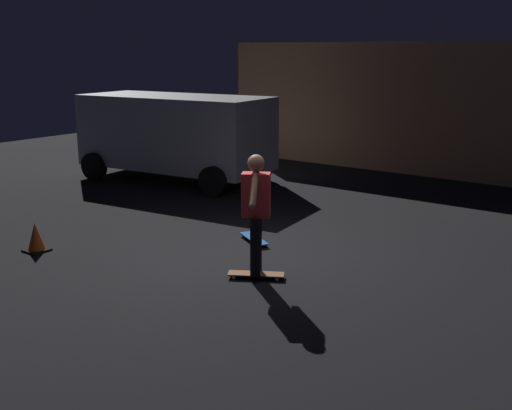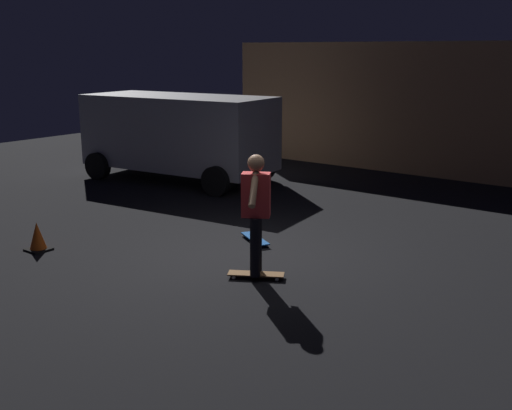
# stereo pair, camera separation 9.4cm
# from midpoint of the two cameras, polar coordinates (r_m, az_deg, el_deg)

# --- Properties ---
(ground_plane) EXTENTS (28.00, 28.00, 0.00)m
(ground_plane) POSITION_cam_midpoint_polar(r_m,az_deg,el_deg) (9.36, -1.46, -5.03)
(ground_plane) COLOR black
(low_building) EXTENTS (9.40, 3.54, 3.28)m
(low_building) POSITION_cam_midpoint_polar(r_m,az_deg,el_deg) (17.81, 14.02, 9.15)
(low_building) COLOR #AD7F56
(low_building) RESTS_ON ground_plane
(parked_van) EXTENTS (4.78, 2.65, 2.03)m
(parked_van) POSITION_cam_midpoint_polar(r_m,az_deg,el_deg) (14.95, -7.70, 6.69)
(parked_van) COLOR #B2B2B7
(parked_van) RESTS_ON ground_plane
(skateboard_ridden) EXTENTS (0.77, 0.57, 0.07)m
(skateboard_ridden) POSITION_cam_midpoint_polar(r_m,az_deg,el_deg) (8.59, -0.32, -6.45)
(skateboard_ridden) COLOR olive
(skateboard_ridden) RESTS_ON ground_plane
(skateboard_spare) EXTENTS (0.77, 0.57, 0.07)m
(skateboard_spare) POSITION_cam_midpoint_polar(r_m,az_deg,el_deg) (10.15, -0.46, -3.15)
(skateboard_spare) COLOR #1959B2
(skateboard_spare) RESTS_ON ground_plane
(skater) EXTENTS (0.57, 0.89, 1.67)m
(skater) POSITION_cam_midpoint_polar(r_m,az_deg,el_deg) (8.29, -0.32, -0.09)
(skater) COLOR black
(skater) RESTS_ON skateboard_ridden
(traffic_cone) EXTENTS (0.34, 0.34, 0.46)m
(traffic_cone) POSITION_cam_midpoint_polar(r_m,az_deg,el_deg) (10.28, -20.00, -2.91)
(traffic_cone) COLOR black
(traffic_cone) RESTS_ON ground_plane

